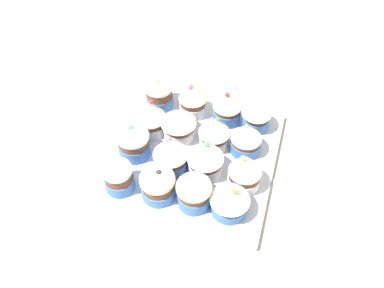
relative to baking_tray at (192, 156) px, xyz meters
The scene contains 19 objects.
ground_plane 2.10cm from the baking_tray, ahead, with size 180.00×180.00×3.00cm, color #B2A899.
baking_tray is the anchor object (origin of this frame).
cupcake_0 15.25cm from the baking_tray, 133.13° to the right, with size 5.30×5.30×6.60cm.
cupcake_1 11.45cm from the baking_tray, 106.12° to the right, with size 6.12×6.12×7.04cm.
cupcake_2 11.44cm from the baking_tray, 71.68° to the right, with size 6.06×6.06×6.29cm.
cupcake_3 14.37cm from the baking_tray, 46.38° to the right, with size 6.79×6.79×7.24cm.
cupcake_4 11.49cm from the baking_tray, 165.03° to the right, with size 6.13×6.13×6.94cm.
cupcake_5 6.64cm from the baking_tray, 124.22° to the right, with size 6.40×6.40×7.87cm.
cupcake_6 6.55cm from the baking_tray, 43.47° to the right, with size 6.62×6.62×7.94cm.
cupcake_7 12.29cm from the baking_tray, 20.34° to the right, with size 5.86×5.86×8.11cm.
cupcake_8 11.04cm from the baking_tray, 159.36° to the left, with size 6.13×6.13×7.92cm.
cupcake_9 6.94cm from the baking_tray, 134.75° to the left, with size 6.92×6.92×6.93cm.
cupcake_10 6.47cm from the baking_tray, 45.73° to the left, with size 5.96×5.96×7.46cm.
cupcake_11 10.89cm from the baking_tray, 22.27° to the left, with size 5.83×5.83×7.09cm.
cupcake_12 15.46cm from the baking_tray, 133.48° to the left, with size 5.84×5.84×7.45cm.
cupcake_13 12.01cm from the baking_tray, 105.80° to the left, with size 5.64×5.64×8.05cm.
cupcake_14 12.21cm from the baking_tray, 68.86° to the left, with size 5.67×5.67×7.77cm.
cupcake_15 15.12cm from the baking_tray, 46.08° to the left, with size 5.82×5.82×7.46cm.
napkin 24.74cm from the baking_tray, ahead, with size 14.72×11.41×0.60cm, color white.
Camera 1 is at (13.87, -46.54, 61.56)cm, focal length 38.18 mm.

